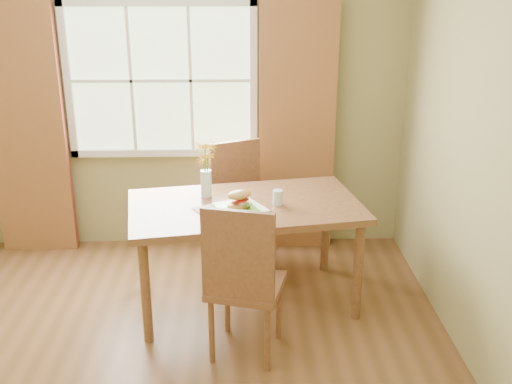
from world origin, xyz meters
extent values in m
cube|color=brown|center=(0.00, 0.00, -0.01)|extent=(4.20, 3.80, 0.02)
cube|color=#9A925C|center=(0.00, 1.91, 1.35)|extent=(4.20, 0.02, 2.70)
cube|color=#9A925C|center=(2.11, 0.00, 1.35)|extent=(0.02, 3.80, 2.70)
cube|color=#B8CF9D|center=(0.00, 1.88, 1.50)|extent=(1.50, 0.02, 1.20)
cube|color=white|center=(0.00, 1.85, 2.13)|extent=(1.62, 0.04, 0.06)
cube|color=white|center=(0.00, 1.85, 0.87)|extent=(1.62, 0.04, 0.06)
cube|color=white|center=(-0.78, 1.85, 1.50)|extent=(0.06, 0.04, 1.32)
cube|color=white|center=(0.78, 1.85, 1.50)|extent=(0.06, 0.04, 1.32)
cube|color=white|center=(0.00, 1.85, 1.50)|extent=(1.50, 0.03, 0.02)
cube|color=maroon|center=(-1.15, 1.78, 1.10)|extent=(0.65, 0.08, 2.20)
cube|color=maroon|center=(1.15, 1.78, 1.10)|extent=(0.65, 0.08, 2.20)
cube|color=brown|center=(0.70, 0.79, 0.78)|extent=(1.78, 1.19, 0.05)
cylinder|color=brown|center=(0.03, 0.29, 0.37)|extent=(0.07, 0.07, 0.75)
cylinder|color=brown|center=(1.49, 0.54, 0.37)|extent=(0.07, 0.07, 0.75)
cylinder|color=brown|center=(-0.10, 1.03, 0.37)|extent=(0.07, 0.07, 0.75)
cylinder|color=brown|center=(1.36, 1.29, 0.37)|extent=(0.07, 0.07, 0.75)
cube|color=brown|center=(0.70, 0.17, 0.48)|extent=(0.55, 0.55, 0.04)
cube|color=brown|center=(0.64, -0.03, 0.79)|extent=(0.44, 0.15, 0.57)
cylinder|color=brown|center=(0.47, 0.04, 0.23)|extent=(0.04, 0.04, 0.46)
cylinder|color=brown|center=(0.82, -0.05, 0.23)|extent=(0.04, 0.04, 0.46)
cylinder|color=brown|center=(0.57, 0.39, 0.23)|extent=(0.04, 0.04, 0.46)
cylinder|color=brown|center=(0.92, 0.30, 0.23)|extent=(0.04, 0.04, 0.46)
cube|color=brown|center=(0.70, 1.35, 0.47)|extent=(0.58, 0.58, 0.04)
cube|color=brown|center=(0.61, 1.53, 0.78)|extent=(0.42, 0.21, 0.57)
cylinder|color=brown|center=(0.60, 1.11, 0.23)|extent=(0.04, 0.04, 0.45)
cylinder|color=brown|center=(0.93, 1.26, 0.23)|extent=(0.04, 0.04, 0.45)
cylinder|color=brown|center=(0.46, 1.44, 0.23)|extent=(0.04, 0.04, 0.45)
cylinder|color=brown|center=(0.79, 1.59, 0.23)|extent=(0.04, 0.04, 0.45)
cube|color=beige|center=(0.60, 0.67, 0.80)|extent=(0.55, 0.51, 0.01)
cube|color=#57B42D|center=(0.63, 0.66, 0.81)|extent=(0.33, 0.33, 0.01)
ellipsoid|color=#DC964B|center=(0.65, 0.64, 0.84)|extent=(0.21, 0.18, 0.05)
ellipsoid|color=#4C8C2D|center=(0.70, 0.62, 0.86)|extent=(0.10, 0.07, 0.01)
cylinder|color=red|center=(0.65, 0.64, 0.88)|extent=(0.09, 0.09, 0.01)
cylinder|color=red|center=(0.68, 0.65, 0.89)|extent=(0.09, 0.09, 0.01)
ellipsoid|color=#DC964B|center=(0.66, 0.65, 0.92)|extent=(0.21, 0.18, 0.06)
cylinder|color=silver|center=(0.93, 0.76, 0.86)|extent=(0.07, 0.07, 0.11)
cylinder|color=silver|center=(0.93, 0.76, 0.85)|extent=(0.06, 0.06, 0.09)
cylinder|color=silver|center=(0.41, 0.94, 0.90)|extent=(0.08, 0.08, 0.20)
cylinder|color=silver|center=(0.41, 0.94, 0.85)|extent=(0.07, 0.07, 0.10)
cylinder|color=#3D7028|center=(0.41, 0.94, 0.99)|extent=(0.01, 0.01, 0.38)
cylinder|color=#3D7028|center=(0.42, 0.93, 0.96)|extent=(0.01, 0.01, 0.32)
cylinder|color=#3D7028|center=(0.40, 0.95, 0.94)|extent=(0.01, 0.01, 0.27)
camera|label=1|loc=(0.67, -3.21, 2.37)|focal=42.00mm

